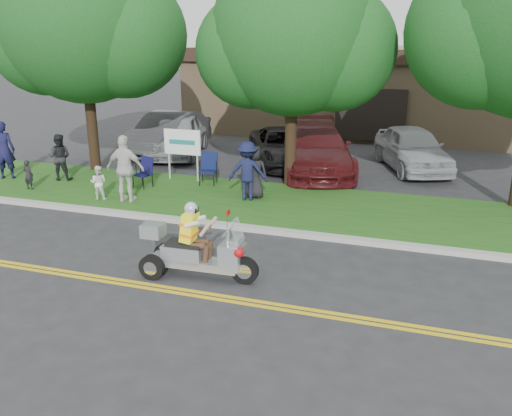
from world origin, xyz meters
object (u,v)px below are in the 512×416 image
(trike_scooter, at_px, (194,252))
(parked_car_right, at_px, (315,149))
(parked_car_mid, at_px, (283,147))
(spectator_adult_right, at_px, (126,169))
(lawn_chair_b, at_px, (145,170))
(parked_car_far_right, at_px, (412,148))
(parked_car_far_left, at_px, (177,135))
(lawn_chair_a, at_px, (209,166))
(parked_car_left, at_px, (167,133))
(spectator_adult_left, at_px, (4,150))
(spectator_adult_mid, at_px, (60,157))

(trike_scooter, bearing_deg, parked_car_right, 85.48)
(parked_car_mid, bearing_deg, spectator_adult_right, -139.29)
(lawn_chair_b, height_order, parked_car_far_right, parked_car_far_right)
(parked_car_mid, bearing_deg, parked_car_far_left, 151.59)
(trike_scooter, height_order, parked_car_far_right, trike_scooter)
(lawn_chair_a, xyz_separation_m, lawn_chair_b, (-1.74, -0.95, -0.04))
(parked_car_left, bearing_deg, parked_car_right, -9.96)
(spectator_adult_left, bearing_deg, parked_car_right, -177.04)
(trike_scooter, relative_size, lawn_chair_b, 2.58)
(trike_scooter, distance_m, parked_car_left, 11.96)
(parked_car_right, distance_m, parked_car_far_right, 3.49)
(parked_car_far_left, bearing_deg, parked_car_far_right, -12.49)
(parked_car_far_left, bearing_deg, lawn_chair_b, -90.22)
(lawn_chair_a, height_order, parked_car_left, parked_car_left)
(lawn_chair_a, bearing_deg, parked_car_left, 120.76)
(spectator_adult_right, relative_size, parked_car_mid, 0.40)
(parked_car_mid, distance_m, parked_car_right, 1.49)
(parked_car_left, xyz_separation_m, parked_car_mid, (4.97, -0.46, -0.16))
(trike_scooter, distance_m, parked_car_mid, 9.98)
(lawn_chair_b, xyz_separation_m, spectator_adult_mid, (-3.00, -0.13, 0.22))
(trike_scooter, bearing_deg, spectator_adult_right, 132.94)
(spectator_adult_right, xyz_separation_m, parked_car_left, (-2.10, 6.59, -0.23))
(parked_car_left, bearing_deg, spectator_adult_right, -72.22)
(parked_car_far_right, bearing_deg, parked_car_mid, 167.53)
(spectator_adult_left, relative_size, spectator_adult_right, 1.00)
(spectator_adult_left, distance_m, parked_car_far_right, 13.82)
(lawn_chair_b, xyz_separation_m, parked_car_far_left, (-1.31, 4.93, 0.18))
(spectator_adult_right, bearing_deg, spectator_adult_left, -15.62)
(lawn_chair_a, relative_size, parked_car_right, 0.18)
(spectator_adult_mid, height_order, parked_car_far_left, parked_car_far_left)
(parked_car_far_left, xyz_separation_m, parked_car_far_right, (9.00, 0.41, -0.04))
(spectator_adult_left, height_order, spectator_adult_right, spectator_adult_right)
(trike_scooter, xyz_separation_m, lawn_chair_b, (-4.11, 5.33, 0.08))
(parked_car_far_left, bearing_deg, parked_car_mid, -19.31)
(spectator_adult_left, relative_size, parked_car_far_left, 0.39)
(parked_car_far_right, bearing_deg, parked_car_far_left, 160.88)
(trike_scooter, bearing_deg, lawn_chair_a, 108.51)
(parked_car_right, bearing_deg, lawn_chair_b, -157.31)
(lawn_chair_a, xyz_separation_m, spectator_adult_left, (-6.55, -1.48, 0.38))
(parked_car_far_right, bearing_deg, lawn_chair_a, -165.28)
(trike_scooter, bearing_deg, parked_car_mid, 93.30)
(trike_scooter, height_order, parked_car_far_left, parked_car_far_left)
(spectator_adult_mid, bearing_deg, spectator_adult_left, -5.49)
(spectator_adult_left, relative_size, parked_car_left, 0.38)
(trike_scooter, relative_size, lawn_chair_a, 2.40)
(spectator_adult_right, bearing_deg, parked_car_far_left, -80.69)
(spectator_adult_mid, bearing_deg, parked_car_right, -169.52)
(spectator_adult_right, bearing_deg, parked_car_right, -132.13)
(trike_scooter, bearing_deg, parked_car_left, 117.50)
(lawn_chair_a, distance_m, spectator_adult_right, 2.89)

